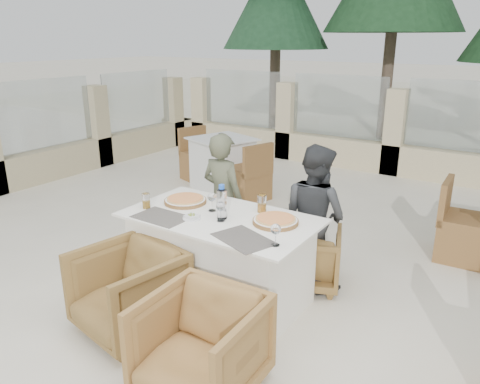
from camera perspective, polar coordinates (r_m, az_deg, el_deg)
The scene contains 24 objects.
ground at distance 4.17m, azimuth -1.50°, elevation -13.09°, with size 80.00×80.00×0.00m, color beige.
sand_patch at distance 17.18m, azimuth 26.61°, elevation 9.17°, with size 30.00×16.00×0.01m, color beige.
perimeter_wall_far at distance 8.10m, azimuth 18.40°, elevation 7.63°, with size 10.00×0.34×1.60m, color beige, non-canonical shape.
perimeter_wall_left at distance 8.02m, azimuth -22.46°, elevation 7.07°, with size 0.34×7.00×1.60m, color tan, non-canonical shape.
pine_far_left at distance 11.38m, azimuth 4.45°, elevation 21.18°, with size 2.42×2.42×5.50m, color #1D4527.
dining_table at distance 4.03m, azimuth -2.37°, elevation -8.11°, with size 1.60×0.90×0.77m, color white, non-canonical shape.
placemat_near_left at distance 3.90m, azimuth -9.54°, elevation -3.01°, with size 0.45×0.30×0.00m, color #5C564F.
placemat_near_right at distance 3.44m, azimuth 0.43°, elevation -5.74°, with size 0.45×0.30×0.00m, color #554F49.
pizza_left at distance 4.20m, azimuth -6.68°, elevation -0.99°, with size 0.38×0.38×0.05m, color #E9541F.
pizza_right at distance 3.73m, azimuth 4.35°, elevation -3.49°, with size 0.37×0.37×0.05m, color #E9521F.
water_bottle at distance 3.78m, azimuth -2.23°, elevation -1.18°, with size 0.08×0.08×0.29m, color #A3C4D6.
wine_glass_centre at distance 3.96m, azimuth -3.45°, elevation -1.07°, with size 0.08×0.08×0.18m, color white, non-canonical shape.
wine_glass_near at distance 3.74m, azimuth -2.36°, elevation -2.24°, with size 0.08×0.08×0.18m, color white, non-canonical shape.
wine_glass_corner at distance 3.32m, azimuth 4.36°, elevation -5.05°, with size 0.08×0.08×0.18m, color white, non-canonical shape.
beer_glass_left at distance 4.11m, azimuth -11.37°, elevation -1.06°, with size 0.07×0.07×0.13m, color orange.
beer_glass_right at distance 3.94m, azimuth 2.68°, elevation -1.42°, with size 0.08×0.08×0.15m, color orange.
olive_dish at distance 3.83m, azimuth -5.91°, elevation -2.97°, with size 0.11×0.11×0.04m, color silver, non-canonical shape.
armchair_far_left at distance 4.72m, azimuth -2.33°, elevation -5.07°, with size 0.65×0.67×0.61m, color brown.
armchair_far_right at distance 4.36m, azimuth 8.25°, elevation -7.82°, with size 0.58×0.59×0.54m, color brown.
armchair_near_left at distance 3.75m, azimuth -13.48°, elevation -11.66°, with size 0.71×0.73×0.67m, color brown.
armchair_near_right at distance 3.11m, azimuth -4.79°, elevation -18.23°, with size 0.70×0.72×0.66m, color olive.
diner_left at distance 4.63m, azimuth -2.10°, elevation -0.82°, with size 0.48×0.32×1.32m, color #53573F.
diner_right at distance 4.25m, azimuth 9.07°, elevation -2.89°, with size 0.64×0.50×1.31m, color #343638.
bg_table_a at distance 6.99m, azimuth -2.14°, elevation 3.47°, with size 1.64×0.82×0.77m, color silver, non-canonical shape.
Camera 1 is at (2.05, -2.91, 2.18)m, focal length 35.00 mm.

